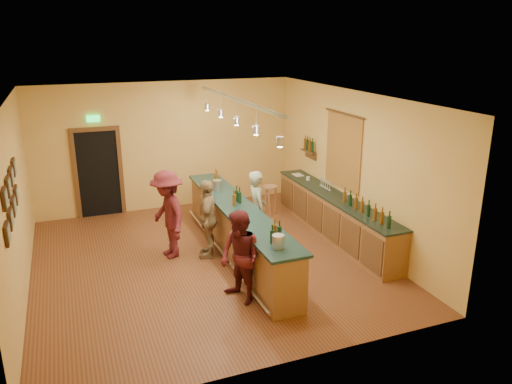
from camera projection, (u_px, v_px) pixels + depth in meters
name	position (u px, v px, depth m)	size (l,w,h in m)	color
floor	(207.00, 261.00, 9.89)	(7.00, 7.00, 0.00)	brown
ceiling	(202.00, 98.00, 8.92)	(6.50, 7.00, 0.02)	silver
wall_back	(167.00, 146.00, 12.51)	(6.50, 0.02, 3.20)	#DBA252
wall_front	(279.00, 257.00, 6.30)	(6.50, 0.02, 3.20)	#DBA252
wall_left	(15.00, 204.00, 8.28)	(0.02, 7.00, 3.20)	#DBA252
wall_right	(353.00, 167.00, 10.53)	(0.02, 7.00, 3.20)	#DBA252
doorway	(98.00, 171.00, 12.05)	(1.15, 0.09, 2.48)	black
tapestry	(343.00, 152.00, 10.80)	(0.03, 1.40, 1.60)	maroon
bottle_shelf	(309.00, 147.00, 12.17)	(0.17, 0.55, 0.54)	#513518
picture_grid	(12.00, 197.00, 7.53)	(0.06, 2.20, 0.70)	#382111
back_counter	(335.00, 216.00, 10.93)	(0.60, 4.55, 1.27)	brown
tasting_bar	(238.00, 228.00, 9.93)	(0.73, 5.10, 1.38)	brown
pendant_track	(236.00, 108.00, 9.21)	(0.11, 4.60, 0.50)	silver
bartender	(257.00, 209.00, 10.38)	(0.59, 0.39, 1.63)	gray
customer_a	(240.00, 257.00, 8.18)	(0.77, 0.60, 1.59)	#59191E
customer_b	(208.00, 218.00, 9.89)	(0.93, 0.39, 1.59)	#997A51
customer_c	(168.00, 214.00, 9.84)	(1.15, 0.66, 1.78)	#59191E
bar_stool	(270.00, 192.00, 12.21)	(0.36, 0.36, 0.75)	#A76B4B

